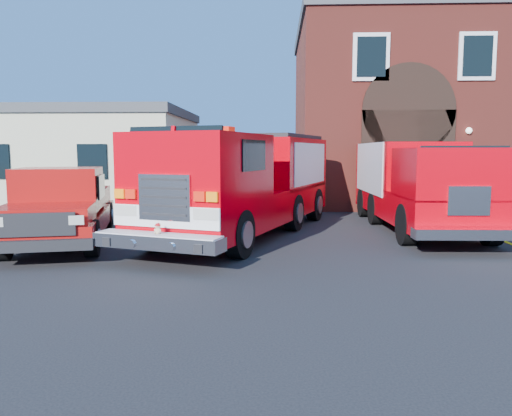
{
  "coord_description": "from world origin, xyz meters",
  "views": [
    {
      "loc": [
        0.4,
        -10.83,
        2.39
      ],
      "look_at": [
        0.0,
        -1.2,
        1.3
      ],
      "focal_mm": 35.0,
      "sensor_mm": 36.0,
      "label": 1
    }
  ],
  "objects_px": {
    "fire_engine": "(247,181)",
    "pickup_truck": "(62,208)",
    "fire_station": "(455,113)",
    "side_building": "(82,156)",
    "secondary_truck": "(417,182)"
  },
  "relations": [
    {
      "from": "fire_station",
      "to": "side_building",
      "type": "height_order",
      "value": "fire_station"
    },
    {
      "from": "fire_station",
      "to": "side_building",
      "type": "bearing_deg",
      "value": -176.86
    },
    {
      "from": "pickup_truck",
      "to": "fire_station",
      "type": "bearing_deg",
      "value": 40.48
    },
    {
      "from": "side_building",
      "to": "pickup_truck",
      "type": "distance_m",
      "value": 11.82
    },
    {
      "from": "fire_engine",
      "to": "secondary_truck",
      "type": "xyz_separation_m",
      "value": [
        5.2,
        1.19,
        -0.07
      ]
    },
    {
      "from": "fire_engine",
      "to": "pickup_truck",
      "type": "distance_m",
      "value": 5.08
    },
    {
      "from": "fire_engine",
      "to": "pickup_truck",
      "type": "relative_size",
      "value": 1.55
    },
    {
      "from": "fire_engine",
      "to": "secondary_truck",
      "type": "distance_m",
      "value": 5.34
    },
    {
      "from": "side_building",
      "to": "pickup_truck",
      "type": "height_order",
      "value": "side_building"
    },
    {
      "from": "pickup_truck",
      "to": "secondary_truck",
      "type": "relative_size",
      "value": 0.77
    },
    {
      "from": "fire_station",
      "to": "secondary_truck",
      "type": "relative_size",
      "value": 1.83
    },
    {
      "from": "fire_station",
      "to": "secondary_truck",
      "type": "distance_m",
      "value": 10.52
    },
    {
      "from": "fire_engine",
      "to": "pickup_truck",
      "type": "height_order",
      "value": "fire_engine"
    },
    {
      "from": "side_building",
      "to": "secondary_truck",
      "type": "height_order",
      "value": "side_building"
    },
    {
      "from": "fire_engine",
      "to": "pickup_truck",
      "type": "xyz_separation_m",
      "value": [
        -4.75,
        -1.7,
        -0.59
      ]
    }
  ]
}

